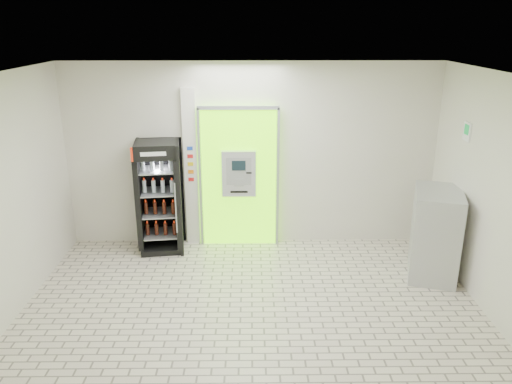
{
  "coord_description": "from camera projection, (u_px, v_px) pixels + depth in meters",
  "views": [
    {
      "loc": [
        -0.01,
        -5.36,
        3.55
      ],
      "look_at": [
        0.06,
        1.2,
        1.32
      ],
      "focal_mm": 35.0,
      "sensor_mm": 36.0,
      "label": 1
    }
  ],
  "objects": [
    {
      "name": "pillar",
      "position": [
        191.0,
        168.0,
        8.11
      ],
      "size": [
        0.22,
        0.11,
        2.6
      ],
      "color": "silver",
      "rests_on": "ground"
    },
    {
      "name": "beverage_cooler",
      "position": [
        160.0,
        199.0,
        8.0
      ],
      "size": [
        0.75,
        0.7,
        1.81
      ],
      "rotation": [
        0.0,
        0.0,
        0.13
      ],
      "color": "black",
      "rests_on": "ground"
    },
    {
      "name": "room_shell",
      "position": [
        252.0,
        182.0,
        5.62
      ],
      "size": [
        6.0,
        6.0,
        6.0
      ],
      "color": "silver",
      "rests_on": "ground"
    },
    {
      "name": "ground",
      "position": [
        252.0,
        323.0,
        6.22
      ],
      "size": [
        6.0,
        6.0,
        0.0
      ],
      "primitive_type": "plane",
      "color": "#BFB09E",
      "rests_on": "ground"
    },
    {
      "name": "exit_sign",
      "position": [
        467.0,
        132.0,
        6.89
      ],
      "size": [
        0.02,
        0.22,
        0.26
      ],
      "color": "white",
      "rests_on": "room_shell"
    },
    {
      "name": "atm_assembly",
      "position": [
        239.0,
        177.0,
        8.12
      ],
      "size": [
        1.3,
        0.24,
        2.33
      ],
      "color": "#69E704",
      "rests_on": "ground"
    },
    {
      "name": "steel_cabinet",
      "position": [
        435.0,
        233.0,
        7.24
      ],
      "size": [
        0.91,
        1.11,
        1.29
      ],
      "rotation": [
        0.0,
        0.0,
        -0.29
      ],
      "color": "#B0B2B8",
      "rests_on": "ground"
    }
  ]
}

